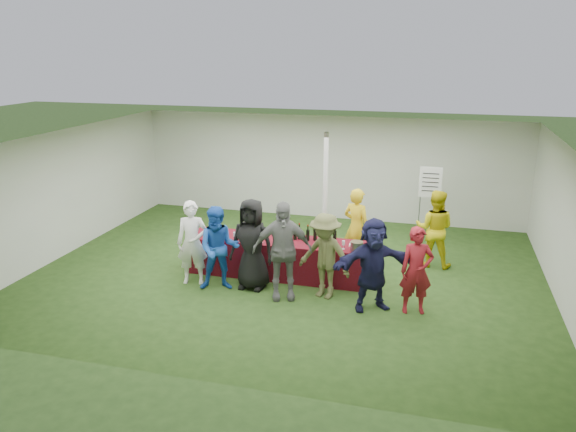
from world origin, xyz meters
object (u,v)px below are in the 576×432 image
(dump_bucket, at_px, (357,246))
(staff_pourer, at_px, (356,227))
(customer_0, at_px, (192,243))
(customer_3, at_px, (282,250))
(customer_1, at_px, (219,249))
(serving_table, at_px, (278,257))
(customer_5, at_px, (373,265))
(customer_4, at_px, (325,256))
(customer_6, at_px, (416,271))
(customer_2, at_px, (252,244))
(wine_list_sign, at_px, (430,188))
(staff_back, at_px, (434,228))

(dump_bucket, bearing_deg, staff_pourer, 98.76)
(customer_0, xyz_separation_m, customer_3, (1.83, -0.20, 0.10))
(dump_bucket, xyz_separation_m, customer_1, (-2.46, -0.70, -0.04))
(serving_table, relative_size, customer_5, 2.19)
(serving_table, height_order, dump_bucket, dump_bucket)
(customer_1, bearing_deg, staff_pourer, 20.83)
(serving_table, bearing_deg, customer_4, -34.59)
(dump_bucket, xyz_separation_m, customer_4, (-0.49, -0.53, -0.05))
(customer_5, distance_m, customer_6, 0.73)
(serving_table, height_order, customer_3, customer_3)
(serving_table, height_order, customer_1, customer_1)
(staff_pourer, distance_m, customer_1, 2.93)
(staff_pourer, relative_size, customer_2, 0.96)
(dump_bucket, relative_size, customer_1, 0.15)
(customer_1, relative_size, customer_2, 0.93)
(customer_5, xyz_separation_m, customer_6, (0.73, 0.06, -0.06))
(customer_5, bearing_deg, customer_0, 148.27)
(customer_5, height_order, customer_6, customer_5)
(customer_1, bearing_deg, customer_4, -13.40)
(serving_table, xyz_separation_m, wine_list_sign, (2.79, 2.76, 0.94))
(customer_2, distance_m, customer_5, 2.31)
(serving_table, xyz_separation_m, customer_3, (0.36, -0.99, 0.53))
(customer_1, bearing_deg, customer_6, -18.69)
(staff_pourer, xyz_separation_m, customer_1, (-2.28, -1.85, -0.03))
(customer_0, xyz_separation_m, customer_4, (2.57, 0.03, -0.02))
(dump_bucket, relative_size, customer_3, 0.13)
(customer_5, bearing_deg, staff_pourer, 78.64)
(serving_table, xyz_separation_m, staff_pourer, (1.41, 0.93, 0.45))
(wine_list_sign, bearing_deg, dump_bucket, -112.02)
(staff_pourer, distance_m, customer_0, 3.35)
(staff_pourer, height_order, customer_2, customer_2)
(serving_table, relative_size, wine_list_sign, 2.00)
(customer_1, height_order, customer_5, customer_5)
(dump_bucket, distance_m, customer_5, 0.88)
(wine_list_sign, xyz_separation_m, customer_1, (-3.66, -3.68, -0.51))
(dump_bucket, relative_size, customer_0, 0.15)
(customer_1, bearing_deg, customer_0, 149.12)
(staff_pourer, height_order, customer_6, staff_pourer)
(staff_pourer, xyz_separation_m, customer_3, (-1.04, -1.91, 0.08))
(wine_list_sign, distance_m, staff_back, 1.51)
(staff_pourer, bearing_deg, customer_3, 85.67)
(dump_bucket, height_order, customer_5, customer_5)
(customer_4, bearing_deg, dump_bucket, 66.31)
(staff_back, distance_m, customer_2, 3.85)
(customer_6, bearing_deg, customer_2, 160.94)
(staff_pourer, bearing_deg, customer_0, 55.00)
(customer_5, bearing_deg, customer_1, 150.19)
(customer_0, bearing_deg, customer_6, -16.41)
(staff_pourer, bearing_deg, customer_4, 103.75)
(dump_bucket, xyz_separation_m, customer_5, (0.40, -0.79, -0.02))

